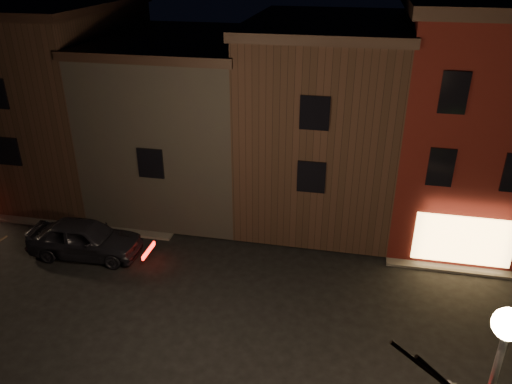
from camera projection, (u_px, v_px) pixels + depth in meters
The scene contains 8 objects.
ground at pixel (249, 326), 18.21m from camera, with size 120.00×120.00×0.00m, color black.
sidewalk_far_left at pixel (58, 122), 39.46m from camera, with size 30.00×30.00×0.12m, color #2D2B28.
corner_building at pixel (465, 120), 22.68m from camera, with size 6.50×8.50×10.50m.
row_building_a at pixel (323, 116), 25.04m from camera, with size 7.30×10.30×9.40m.
row_building_b at pixel (187, 117), 26.60m from camera, with size 7.80×10.30×8.40m.
row_building_c at pixel (61, 96), 27.61m from camera, with size 7.30×10.30×9.90m.
street_lamp_near at pixel (496, 370), 9.51m from camera, with size 0.60×0.60×6.48m.
parked_car_a at pixel (85, 238), 22.11m from camera, with size 2.02×5.01×1.71m, color black.
Camera 1 is at (3.17, -13.84, 12.41)m, focal length 35.00 mm.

